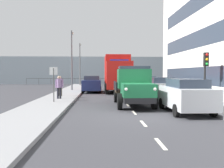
{
  "coord_description": "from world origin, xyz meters",
  "views": [
    {
      "loc": [
        1.7,
        11.29,
        2.01
      ],
      "look_at": [
        0.62,
        -10.7,
        0.97
      ],
      "focal_mm": 36.94,
      "sensor_mm": 36.0,
      "label": 1
    }
  ],
  "objects_px": {
    "lorry_cargo_red": "(117,72)",
    "car_black_kerbside_3": "(136,82)",
    "car_navy_oppositeside_0": "(92,84)",
    "pedestrian_with_bag": "(60,84)",
    "traffic_light_near": "(206,66)",
    "car_grey_kerbside_2": "(145,85)",
    "lamp_post_promenade": "(72,55)",
    "car_silver_kerbside_near": "(185,95)",
    "truck_vintage_green": "(134,87)",
    "lamp_post_far": "(80,60)",
    "pedestrian_by_lamp": "(59,85)",
    "street_sign": "(54,78)",
    "car_white_kerbside_1": "(159,88)"
  },
  "relations": [
    {
      "from": "car_black_kerbside_3",
      "to": "pedestrian_with_bag",
      "type": "height_order",
      "value": "pedestrian_with_bag"
    },
    {
      "from": "truck_vintage_green",
      "to": "lamp_post_far",
      "type": "bearing_deg",
      "value": -76.91
    },
    {
      "from": "lamp_post_promenade",
      "to": "street_sign",
      "type": "bearing_deg",
      "value": 90.76
    },
    {
      "from": "car_silver_kerbside_near",
      "to": "car_white_kerbside_1",
      "type": "relative_size",
      "value": 0.99
    },
    {
      "from": "car_silver_kerbside_near",
      "to": "car_navy_oppositeside_0",
      "type": "relative_size",
      "value": 1.02
    },
    {
      "from": "lamp_post_far",
      "to": "car_white_kerbside_1",
      "type": "bearing_deg",
      "value": 110.84
    },
    {
      "from": "car_silver_kerbside_near",
      "to": "car_black_kerbside_3",
      "type": "relative_size",
      "value": 0.89
    },
    {
      "from": "lamp_post_far",
      "to": "traffic_light_near",
      "type": "bearing_deg",
      "value": 114.87
    },
    {
      "from": "lamp_post_far",
      "to": "truck_vintage_green",
      "type": "bearing_deg",
      "value": 103.09
    },
    {
      "from": "car_navy_oppositeside_0",
      "to": "lamp_post_far",
      "type": "bearing_deg",
      "value": -79.43
    },
    {
      "from": "car_silver_kerbside_near",
      "to": "car_white_kerbside_1",
      "type": "bearing_deg",
      "value": -90.0
    },
    {
      "from": "lorry_cargo_red",
      "to": "lamp_post_promenade",
      "type": "distance_m",
      "value": 5.46
    },
    {
      "from": "pedestrian_with_bag",
      "to": "traffic_light_near",
      "type": "bearing_deg",
      "value": 157.8
    },
    {
      "from": "truck_vintage_green",
      "to": "car_grey_kerbside_2",
      "type": "height_order",
      "value": "truck_vintage_green"
    },
    {
      "from": "street_sign",
      "to": "truck_vintage_green",
      "type": "bearing_deg",
      "value": 167.25
    },
    {
      "from": "car_black_kerbside_3",
      "to": "car_navy_oppositeside_0",
      "type": "distance_m",
      "value": 6.66
    },
    {
      "from": "car_silver_kerbside_near",
      "to": "car_grey_kerbside_2",
      "type": "relative_size",
      "value": 0.94
    },
    {
      "from": "car_black_kerbside_3",
      "to": "street_sign",
      "type": "relative_size",
      "value": 2.03
    },
    {
      "from": "traffic_light_near",
      "to": "street_sign",
      "type": "bearing_deg",
      "value": -1.72
    },
    {
      "from": "car_white_kerbside_1",
      "to": "street_sign",
      "type": "height_order",
      "value": "street_sign"
    },
    {
      "from": "car_black_kerbside_3",
      "to": "pedestrian_with_bag",
      "type": "bearing_deg",
      "value": 50.5
    },
    {
      "from": "car_grey_kerbside_2",
      "to": "lamp_post_far",
      "type": "relative_size",
      "value": 0.65
    },
    {
      "from": "car_grey_kerbside_2",
      "to": "car_navy_oppositeside_0",
      "type": "xyz_separation_m",
      "value": [
        5.23,
        -1.9,
        -0.0
      ]
    },
    {
      "from": "lorry_cargo_red",
      "to": "car_black_kerbside_3",
      "type": "height_order",
      "value": "lorry_cargo_red"
    },
    {
      "from": "car_navy_oppositeside_0",
      "to": "pedestrian_with_bag",
      "type": "relative_size",
      "value": 2.44
    },
    {
      "from": "car_white_kerbside_1",
      "to": "car_navy_oppositeside_0",
      "type": "relative_size",
      "value": 1.02
    },
    {
      "from": "traffic_light_near",
      "to": "street_sign",
      "type": "relative_size",
      "value": 1.42
    },
    {
      "from": "lorry_cargo_red",
      "to": "pedestrian_by_lamp",
      "type": "height_order",
      "value": "lorry_cargo_red"
    },
    {
      "from": "pedestrian_with_bag",
      "to": "traffic_light_near",
      "type": "height_order",
      "value": "traffic_light_near"
    },
    {
      "from": "car_silver_kerbside_near",
      "to": "lamp_post_promenade",
      "type": "xyz_separation_m",
      "value": [
        7.5,
        -14.28,
        3.14
      ]
    },
    {
      "from": "lorry_cargo_red",
      "to": "traffic_light_near",
      "type": "distance_m",
      "value": 11.04
    },
    {
      "from": "car_black_kerbside_3",
      "to": "lamp_post_promenade",
      "type": "xyz_separation_m",
      "value": [
        7.5,
        2.33,
        3.14
      ]
    },
    {
      "from": "car_black_kerbside_3",
      "to": "street_sign",
      "type": "xyz_separation_m",
      "value": [
        7.36,
        13.09,
        0.79
      ]
    },
    {
      "from": "truck_vintage_green",
      "to": "pedestrian_by_lamp",
      "type": "bearing_deg",
      "value": -30.78
    },
    {
      "from": "lorry_cargo_red",
      "to": "car_grey_kerbside_2",
      "type": "height_order",
      "value": "lorry_cargo_red"
    },
    {
      "from": "car_white_kerbside_1",
      "to": "lamp_post_far",
      "type": "relative_size",
      "value": 0.62
    },
    {
      "from": "lorry_cargo_red",
      "to": "car_grey_kerbside_2",
      "type": "xyz_separation_m",
      "value": [
        -2.57,
        2.42,
        -1.18
      ]
    },
    {
      "from": "pedestrian_by_lamp",
      "to": "pedestrian_with_bag",
      "type": "bearing_deg",
      "value": -82.25
    },
    {
      "from": "truck_vintage_green",
      "to": "traffic_light_near",
      "type": "relative_size",
      "value": 1.76
    },
    {
      "from": "pedestrian_with_bag",
      "to": "lamp_post_far",
      "type": "bearing_deg",
      "value": -90.17
    },
    {
      "from": "car_grey_kerbside_2",
      "to": "car_black_kerbside_3",
      "type": "distance_m",
      "value": 6.02
    },
    {
      "from": "car_white_kerbside_1",
      "to": "lamp_post_promenade",
      "type": "distance_m",
      "value": 12.23
    },
    {
      "from": "truck_vintage_green",
      "to": "lorry_cargo_red",
      "type": "height_order",
      "value": "lorry_cargo_red"
    },
    {
      "from": "truck_vintage_green",
      "to": "street_sign",
      "type": "distance_m",
      "value": 5.21
    },
    {
      "from": "car_grey_kerbside_2",
      "to": "pedestrian_by_lamp",
      "type": "height_order",
      "value": "pedestrian_by_lamp"
    },
    {
      "from": "car_silver_kerbside_near",
      "to": "pedestrian_by_lamp",
      "type": "distance_m",
      "value": 9.11
    },
    {
      "from": "pedestrian_with_bag",
      "to": "street_sign",
      "type": "distance_m",
      "value": 3.9
    },
    {
      "from": "lamp_post_far",
      "to": "pedestrian_by_lamp",
      "type": "bearing_deg",
      "value": 90.64
    },
    {
      "from": "lorry_cargo_red",
      "to": "lamp_post_promenade",
      "type": "bearing_deg",
      "value": -14.47
    },
    {
      "from": "lorry_cargo_red",
      "to": "street_sign",
      "type": "xyz_separation_m",
      "value": [
        4.79,
        9.49,
        -0.39
      ]
    }
  ]
}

